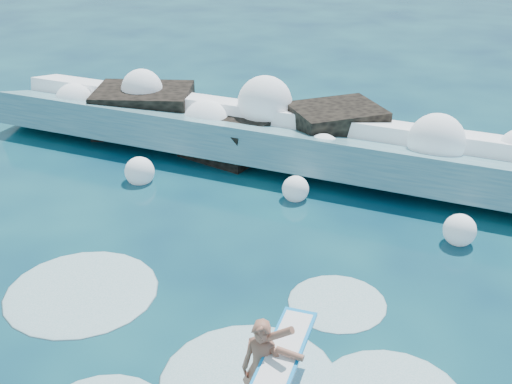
# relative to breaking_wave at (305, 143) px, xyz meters

# --- Properties ---
(ground) EXTENTS (200.00, 200.00, 0.00)m
(ground) POSITION_rel_breaking_wave_xyz_m (-1.03, -6.36, -0.54)
(ground) COLOR #07223D
(ground) RESTS_ON ground
(breaking_wave) EXTENTS (17.89, 2.79, 1.54)m
(breaking_wave) POSITION_rel_breaking_wave_xyz_m (0.00, 0.00, 0.00)
(breaking_wave) COLOR teal
(breaking_wave) RESTS_ON ground
(rock_cluster) EXTENTS (8.78, 3.63, 1.59)m
(rock_cluster) POSITION_rel_breaking_wave_xyz_m (-2.51, 0.36, -0.03)
(rock_cluster) COLOR black
(rock_cluster) RESTS_ON ground
(surfer_with_board) EXTENTS (0.93, 2.83, 1.62)m
(surfer_with_board) POSITION_rel_breaking_wave_xyz_m (2.30, -8.28, 0.06)
(surfer_with_board) COLOR #965B46
(surfer_with_board) RESTS_ON ground
(wave_spray) EXTENTS (14.93, 4.42, 2.12)m
(wave_spray) POSITION_rel_breaking_wave_xyz_m (-0.16, -0.06, 0.43)
(wave_spray) COLOR white
(wave_spray) RESTS_ON ground
(surf_foam) EXTENTS (9.27, 5.91, 0.14)m
(surf_foam) POSITION_rel_breaking_wave_xyz_m (1.22, -7.81, -0.54)
(surf_foam) COLOR silver
(surf_foam) RESTS_ON ground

